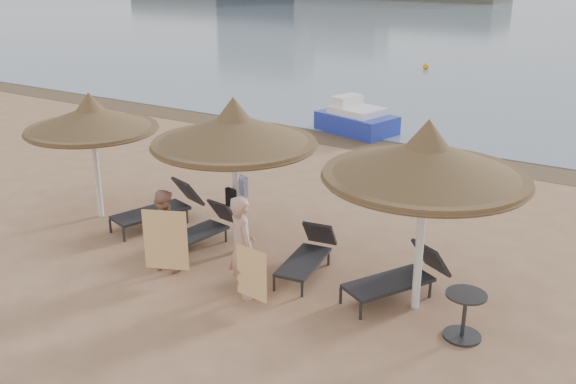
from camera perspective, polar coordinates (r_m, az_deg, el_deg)
name	(u,v)px	position (r m, az deg, el deg)	size (l,w,h in m)	color
ground	(236,282)	(11.60, -4.68, -7.98)	(160.00, 160.00, 0.00)	tan
wet_sand_strip	(423,153)	(19.41, 11.93, 3.42)	(200.00, 1.60, 0.01)	brown
palapa_left	(91,119)	(14.31, -17.10, 6.23)	(2.82, 2.82, 2.80)	white
palapa_center	(234,131)	(11.88, -4.82, 5.46)	(3.11, 3.11, 3.08)	white
palapa_right	(426,161)	(10.01, 12.18, 2.75)	(3.22, 3.22, 3.19)	white
lounger_far_left	(162,207)	(14.07, -11.14, -1.28)	(1.23, 2.11, 0.90)	#2E2E31
lounger_near_left	(203,228)	(12.97, -7.57, -3.19)	(0.83, 1.82, 0.79)	#2E2E31
lounger_near_right	(308,253)	(11.80, 1.82, -5.48)	(0.82, 1.81, 0.78)	#2E2E31
lounger_far_right	(401,276)	(11.11, 10.03, -7.34)	(1.47, 1.98, 0.86)	#2E2E31
side_table	(464,317)	(10.21, 15.37, -10.66)	(0.62, 0.62, 0.75)	#2E2E31
person_left	(164,223)	(11.91, -11.00, -2.75)	(0.83, 0.54, 1.79)	tan
person_right	(242,239)	(10.70, -4.09, -4.19)	(0.97, 0.63, 2.11)	tan
towel_left	(166,240)	(11.50, -10.83, -4.23)	(0.75, 0.34, 1.13)	orange
towel_right	(252,273)	(10.52, -3.26, -7.23)	(0.64, 0.09, 0.90)	orange
bag_patterned	(241,186)	(12.36, -4.18, 0.56)	(0.33, 0.21, 0.40)	white
bag_dark	(231,198)	(12.15, -5.09, -0.50)	(0.26, 0.15, 0.35)	black
pedal_boat	(356,119)	(21.31, 6.06, 6.43)	(2.80, 2.08, 1.16)	#2335B4
buoy_left	(426,66)	(34.26, 12.16, 10.86)	(0.33, 0.33, 0.33)	#ECA611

